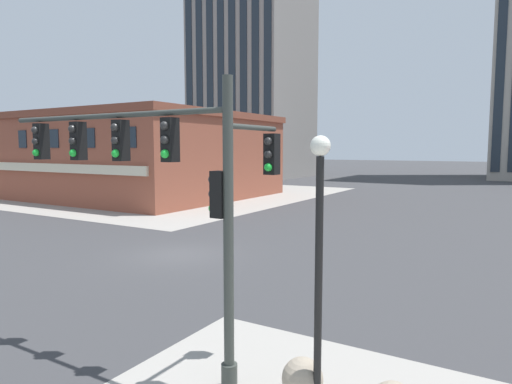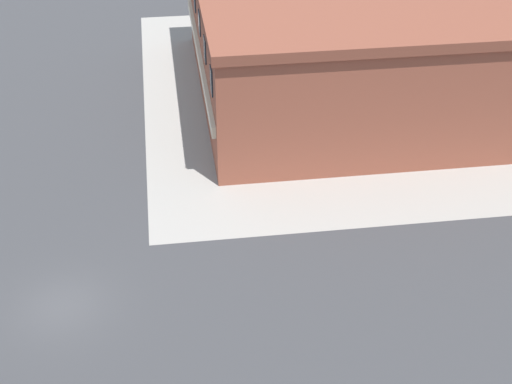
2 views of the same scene
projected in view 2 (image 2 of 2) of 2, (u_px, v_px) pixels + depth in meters
The scene contains 3 objects.
ground_plane at pixel (63, 306), 35.05m from camera, with size 320.00×320.00×0.00m, color #38383A.
sidewalk_far_corner at pixel (374, 89), 53.85m from camera, with size 32.00×32.00×0.02m, color gray.
storefront_block_near_corner at pixel (345, 37), 51.29m from camera, with size 22.20×19.64×7.93m.
Camera 2 is at (27.32, 5.14, 23.68)m, focal length 54.04 mm.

